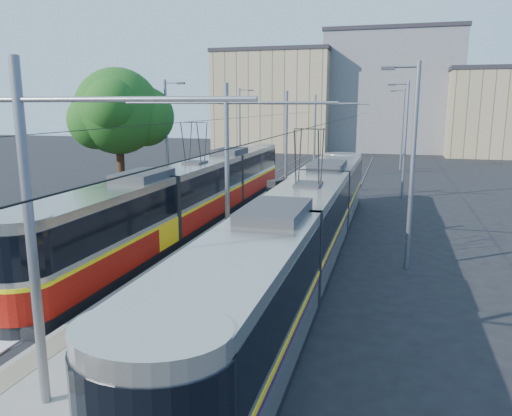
% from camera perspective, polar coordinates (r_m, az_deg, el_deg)
% --- Properties ---
extents(ground, '(160.00, 160.00, 0.00)m').
position_cam_1_polar(ground, '(15.13, -13.18, -13.67)').
color(ground, black).
rests_on(ground, ground).
extents(platform, '(4.00, 50.00, 0.30)m').
position_cam_1_polar(platform, '(30.36, 2.20, -0.21)').
color(platform, gray).
rests_on(platform, ground).
extents(tactile_strip_left, '(0.70, 50.00, 0.01)m').
position_cam_1_polar(tactile_strip_left, '(30.68, -0.44, 0.22)').
color(tactile_strip_left, gray).
rests_on(tactile_strip_left, platform).
extents(tactile_strip_right, '(0.70, 50.00, 0.01)m').
position_cam_1_polar(tactile_strip_right, '(30.04, 4.89, -0.07)').
color(tactile_strip_right, gray).
rests_on(tactile_strip_right, platform).
extents(rails, '(8.71, 70.00, 0.03)m').
position_cam_1_polar(rails, '(30.39, 2.19, -0.46)').
color(rails, gray).
rests_on(rails, ground).
extents(tram_left, '(2.43, 29.51, 5.50)m').
position_cam_1_polar(tram_left, '(27.61, -6.89, 1.80)').
color(tram_left, black).
rests_on(tram_left, ground).
extents(tram_right, '(2.43, 28.68, 5.50)m').
position_cam_1_polar(tram_right, '(20.03, 5.92, -1.49)').
color(tram_right, black).
rests_on(tram_right, ground).
extents(catenary, '(9.20, 70.00, 7.00)m').
position_cam_1_polar(catenary, '(27.01, 0.87, 7.69)').
color(catenary, slate).
rests_on(catenary, platform).
extents(street_lamps, '(15.18, 38.22, 8.00)m').
position_cam_1_polar(street_lamps, '(33.69, 3.83, 7.88)').
color(street_lamps, slate).
rests_on(street_lamps, ground).
extents(shelter, '(0.89, 1.11, 2.14)m').
position_cam_1_polar(shelter, '(27.16, 2.27, 1.10)').
color(shelter, black).
rests_on(shelter, platform).
extents(tree, '(6.02, 5.56, 8.74)m').
position_cam_1_polar(tree, '(33.49, -14.76, 10.47)').
color(tree, '#382314').
rests_on(tree, ground).
extents(building_left, '(16.32, 12.24, 13.96)m').
position_cam_1_polar(building_left, '(73.86, 2.34, 12.12)').
color(building_left, tan).
rests_on(building_left, ground).
extents(building_centre, '(18.36, 14.28, 16.50)m').
position_cam_1_polar(building_centre, '(75.95, 15.20, 12.68)').
color(building_centre, slate).
rests_on(building_centre, ground).
extents(building_right, '(14.28, 10.20, 11.02)m').
position_cam_1_polar(building_right, '(71.17, 26.54, 9.77)').
color(building_right, tan).
rests_on(building_right, ground).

